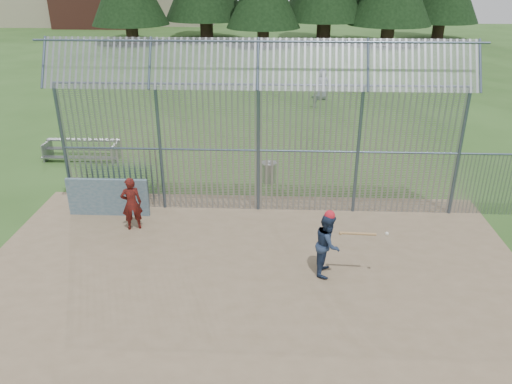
{
  "coord_description": "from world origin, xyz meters",
  "views": [
    {
      "loc": [
        0.58,
        -10.75,
        7.13
      ],
      "look_at": [
        0.0,
        2.0,
        1.3
      ],
      "focal_mm": 35.0,
      "sensor_mm": 36.0,
      "label": 1
    }
  ],
  "objects_px": {
    "onlooker": "(132,204)",
    "trash_can": "(269,172)",
    "dugout_wall": "(108,197)",
    "batter": "(328,244)",
    "bleacher": "(82,150)"
  },
  "relations": [
    {
      "from": "dugout_wall",
      "to": "batter",
      "type": "height_order",
      "value": "batter"
    },
    {
      "from": "batter",
      "to": "bleacher",
      "type": "height_order",
      "value": "batter"
    },
    {
      "from": "batter",
      "to": "bleacher",
      "type": "xyz_separation_m",
      "value": [
        -9.1,
        7.7,
        -0.42
      ]
    },
    {
      "from": "batter",
      "to": "trash_can",
      "type": "bearing_deg",
      "value": 25.48
    },
    {
      "from": "dugout_wall",
      "to": "batter",
      "type": "bearing_deg",
      "value": -24.13
    },
    {
      "from": "onlooker",
      "to": "trash_can",
      "type": "xyz_separation_m",
      "value": [
        3.91,
        3.7,
        -0.45
      ]
    },
    {
      "from": "dugout_wall",
      "to": "bleacher",
      "type": "height_order",
      "value": "dugout_wall"
    },
    {
      "from": "trash_can",
      "to": "bleacher",
      "type": "bearing_deg",
      "value": 165.48
    },
    {
      "from": "batter",
      "to": "trash_can",
      "type": "height_order",
      "value": "batter"
    },
    {
      "from": "dugout_wall",
      "to": "onlooker",
      "type": "relative_size",
      "value": 1.54
    },
    {
      "from": "dugout_wall",
      "to": "batter",
      "type": "xyz_separation_m",
      "value": [
        6.47,
        -2.9,
        0.21
      ]
    },
    {
      "from": "batter",
      "to": "dugout_wall",
      "type": "bearing_deg",
      "value": 76.0
    },
    {
      "from": "batter",
      "to": "onlooker",
      "type": "relative_size",
      "value": 1.01
    },
    {
      "from": "batter",
      "to": "trash_can",
      "type": "xyz_separation_m",
      "value": [
        -1.58,
        5.76,
        -0.45
      ]
    },
    {
      "from": "onlooker",
      "to": "trash_can",
      "type": "height_order",
      "value": "onlooker"
    }
  ]
}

